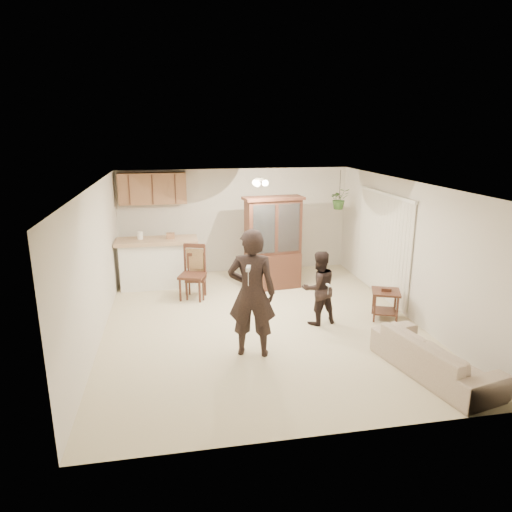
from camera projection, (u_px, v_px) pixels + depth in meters
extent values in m
plane|color=beige|center=(261.00, 322.00, 8.27)|extent=(6.50, 6.50, 0.00)
cube|color=white|center=(261.00, 184.00, 7.61)|extent=(5.50, 6.50, 0.02)
cube|color=beige|center=(235.00, 221.00, 11.02)|extent=(5.50, 0.02, 2.50)
cube|color=beige|center=(318.00, 336.00, 4.86)|extent=(5.50, 0.02, 2.50)
cube|color=beige|center=(96.00, 264.00, 7.46)|extent=(0.02, 6.50, 2.50)
cube|color=beige|center=(407.00, 249.00, 8.42)|extent=(0.02, 6.50, 2.50)
cube|color=white|center=(158.00, 265.00, 10.05)|extent=(1.60, 0.55, 1.00)
cube|color=tan|center=(157.00, 241.00, 9.90)|extent=(1.75, 0.70, 0.08)
cube|color=brown|center=(153.00, 188.00, 10.30)|extent=(1.50, 0.34, 0.70)
imported|color=#2F5120|center=(339.00, 199.00, 10.45)|extent=(0.43, 0.37, 0.48)
cylinder|color=black|center=(340.00, 185.00, 10.37)|extent=(0.01, 0.01, 0.65)
imported|color=beige|center=(435.00, 351.00, 6.42)|extent=(1.14, 1.99, 0.73)
imported|color=black|center=(252.00, 299.00, 6.89)|extent=(0.75, 0.59, 1.80)
imported|color=black|center=(319.00, 288.00, 8.07)|extent=(0.75, 0.64, 1.35)
cube|color=#3D1F16|center=(273.00, 270.00, 10.03)|extent=(1.23, 0.61, 0.79)
cube|color=#3D1F16|center=(273.00, 227.00, 9.77)|extent=(1.22, 0.55, 1.18)
cube|color=silver|center=(273.00, 227.00, 9.77)|extent=(1.02, 0.14, 1.03)
cube|color=#3D1F16|center=(273.00, 198.00, 9.61)|extent=(1.33, 0.64, 0.06)
cube|color=#3D1F16|center=(386.00, 292.00, 8.31)|extent=(0.64, 0.64, 0.04)
cube|color=#3D1F16|center=(384.00, 311.00, 8.41)|extent=(0.54, 0.54, 0.03)
cube|color=#3D1F16|center=(386.00, 289.00, 8.29)|extent=(0.21, 0.17, 0.06)
cube|color=#3D1F16|center=(192.00, 276.00, 9.33)|extent=(0.63, 0.63, 0.05)
cube|color=#9A7D4D|center=(192.00, 262.00, 9.26)|extent=(0.36, 0.16, 0.43)
cube|color=#3D1F16|center=(191.00, 248.00, 9.18)|extent=(0.44, 0.19, 0.09)
cube|color=#3D1F16|center=(196.00, 279.00, 9.41)|extent=(0.47, 0.47, 0.04)
cube|color=#9A7D4D|center=(195.00, 268.00, 9.34)|extent=(0.30, 0.09, 0.35)
cube|color=#3D1F16|center=(195.00, 257.00, 9.28)|extent=(0.37, 0.11, 0.07)
cube|color=#3D1F16|center=(274.00, 263.00, 10.12)|extent=(0.62, 0.62, 0.06)
cube|color=#9A7D4D|center=(274.00, 249.00, 10.03)|extent=(0.39, 0.13, 0.46)
cube|color=#3D1F16|center=(274.00, 236.00, 9.96)|extent=(0.48, 0.14, 0.09)
cube|color=white|center=(248.00, 268.00, 6.27)|extent=(0.10, 0.18, 0.05)
cube|color=white|center=(328.00, 285.00, 7.76)|extent=(0.06, 0.12, 0.04)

